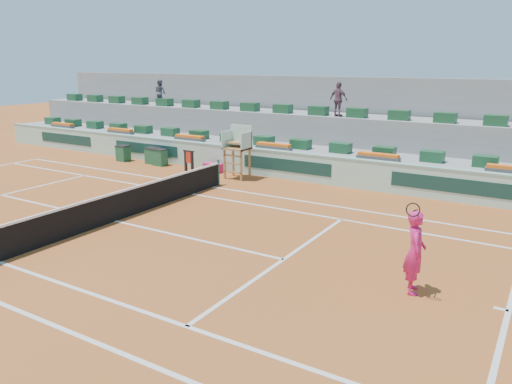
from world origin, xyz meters
TOP-DOWN VIEW (x-y plane):
  - ground at (0.00, 0.00)m, footprint 90.00×90.00m
  - seating_tier_lower at (0.00, 10.70)m, footprint 36.00×4.00m
  - seating_tier_upper at (0.00, 12.30)m, footprint 36.00×2.40m
  - stadium_back_wall at (0.00, 13.90)m, footprint 36.00×0.40m
  - player_bag at (-1.76, 7.94)m, footprint 0.94×0.42m
  - spectator_left at (-8.49, 11.89)m, footprint 0.81×0.67m
  - spectator_mid at (3.10, 11.53)m, footprint 1.03×0.62m
  - court_lines at (0.00, 0.00)m, footprint 23.89×11.09m
  - tennis_net at (0.00, 0.00)m, footprint 0.10×11.97m
  - advertising_hoarding at (0.02, 8.50)m, footprint 36.00×0.34m
  - umpire_chair at (0.00, 7.50)m, footprint 1.10×0.90m
  - seat_row_lower at (0.00, 9.80)m, footprint 32.90×0.60m
  - seat_row_upper at (0.00, 11.70)m, footprint 32.90×0.60m
  - flower_planters at (-1.50, 9.00)m, footprint 26.80×0.36m
  - drink_cooler_a at (-4.98, 7.77)m, footprint 0.65×0.56m
  - drink_cooler_b at (-5.60, 7.95)m, footprint 0.73×0.63m
  - drink_cooler_c at (-7.46, 7.63)m, footprint 0.65×0.56m
  - towel_rack at (-2.80, 7.40)m, footprint 0.64×0.11m
  - tennis_player at (9.86, -0.13)m, footprint 0.68×0.98m

SIDE VIEW (x-z plane):
  - ground at x=0.00m, z-range 0.00..0.00m
  - court_lines at x=0.00m, z-range 0.00..0.01m
  - player_bag at x=-1.76m, z-range 0.00..0.42m
  - drink_cooler_c at x=-7.46m, z-range 0.00..0.84m
  - drink_cooler_a at x=-4.98m, z-range 0.00..0.84m
  - drink_cooler_b at x=-5.60m, z-range 0.00..0.84m
  - tennis_net at x=0.00m, z-range -0.02..1.08m
  - seating_tier_lower at x=0.00m, z-range 0.00..1.20m
  - towel_rack at x=-2.80m, z-range 0.09..1.12m
  - advertising_hoarding at x=0.02m, z-range 0.00..1.26m
  - tennis_player at x=9.86m, z-range -0.15..2.13m
  - seating_tier_upper at x=0.00m, z-range 0.00..2.60m
  - flower_planters at x=-1.50m, z-range 1.19..1.47m
  - seat_row_lower at x=0.00m, z-range 1.20..1.64m
  - umpire_chair at x=0.00m, z-range 0.34..2.74m
  - stadium_back_wall at x=0.00m, z-range 0.00..4.40m
  - seat_row_upper at x=0.00m, z-range 2.60..3.04m
  - spectator_left at x=-8.49m, z-range 2.60..4.12m
  - spectator_mid at x=3.10m, z-range 2.60..4.24m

